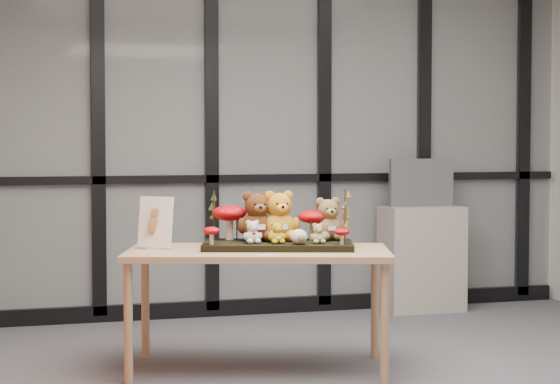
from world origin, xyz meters
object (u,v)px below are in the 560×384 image
object	(u,v)px
bear_pooh_yellow	(279,213)
bear_tan_back	(328,217)
mushroom_front_left	(212,235)
mushroom_front_right	(342,235)
mushroom_back_right	(313,223)
bear_beige_small	(318,232)
bear_white_bow	(252,231)
monitor	(421,183)
display_table	(258,261)
sign_holder	(156,225)
diorama_tray	(278,245)
bear_brown_medium	(257,214)
bear_small_yellow	(277,232)
mushroom_back_left	(229,221)
cabinet	(422,259)
plush_cream_hedgehog	(299,236)

from	to	relation	value
bear_pooh_yellow	bear_tan_back	world-z (taller)	bear_pooh_yellow
mushroom_front_left	mushroom_front_right	world-z (taller)	mushroom_front_left
mushroom_back_right	mushroom_front_right	xyz separation A→B (m)	(0.08, -0.28, -0.05)
bear_beige_small	mushroom_front_left	world-z (taller)	bear_beige_small
bear_pooh_yellow	bear_white_bow	bearing A→B (deg)	-134.46
bear_white_bow	monitor	world-z (taller)	monitor
display_table	sign_holder	distance (m)	0.64
mushroom_front_right	bear_beige_small	bearing A→B (deg)	145.71
display_table	monitor	world-z (taller)	monitor
diorama_tray	bear_white_bow	distance (m)	0.19
bear_beige_small	sign_holder	xyz separation A→B (m)	(-0.89, 0.32, 0.04)
bear_tan_back	sign_holder	size ratio (longest dim) A/B	0.92
display_table	mushroom_front_left	world-z (taller)	mushroom_front_left
display_table	bear_brown_medium	bearing A→B (deg)	95.40
bear_small_yellow	bear_white_bow	bearing A→B (deg)	176.32
mushroom_back_left	mushroom_back_right	bearing A→B (deg)	-17.92
bear_tan_back	mushroom_front_left	bearing A→B (deg)	-159.87
bear_small_yellow	mushroom_front_right	world-z (taller)	bear_small_yellow
mushroom_back_left	mushroom_back_right	distance (m)	0.50
bear_white_bow	mushroom_back_right	bearing A→B (deg)	29.70
sign_holder	cabinet	distance (m)	2.78
bear_small_yellow	cabinet	distance (m)	2.42
display_table	bear_brown_medium	distance (m)	0.29
bear_white_bow	plush_cream_hedgehog	bearing A→B (deg)	-10.70
bear_brown_medium	cabinet	bearing A→B (deg)	57.81
mushroom_back_right	cabinet	bearing A→B (deg)	47.57
display_table	mushroom_back_right	distance (m)	0.42
bear_brown_medium	bear_white_bow	bearing A→B (deg)	-98.40
diorama_tray	mushroom_back_right	distance (m)	0.27
display_table	mushroom_front_right	xyz separation A→B (m)	(0.44, -0.21, 0.16)
diorama_tray	mushroom_back_left	bearing A→B (deg)	156.51
bear_brown_medium	plush_cream_hedgehog	world-z (taller)	bear_brown_medium
sign_holder	mushroom_front_right	bearing A→B (deg)	15.42
bear_pooh_yellow	cabinet	bearing A→B (deg)	60.52
bear_white_bow	mushroom_front_left	distance (m)	0.24
plush_cream_hedgehog	display_table	bearing A→B (deg)	162.03
bear_beige_small	mushroom_back_left	distance (m)	0.57
bear_pooh_yellow	monitor	world-z (taller)	monitor
bear_tan_back	bear_white_bow	distance (m)	0.49
monitor	bear_white_bow	bearing A→B (deg)	-137.59
mushroom_back_left	monitor	xyz separation A→B (m)	(1.90, 1.42, 0.15)
bear_small_yellow	mushroom_back_left	xyz separation A→B (m)	(-0.21, 0.29, 0.05)
bear_pooh_yellow	sign_holder	xyz separation A→B (m)	(-0.72, 0.10, -0.06)
diorama_tray	monitor	size ratio (longest dim) A/B	1.65
bear_pooh_yellow	mushroom_back_right	world-z (taller)	bear_pooh_yellow
bear_beige_small	plush_cream_hedgehog	distance (m)	0.12
plush_cream_hedgehog	mushroom_back_right	xyz separation A→B (m)	(0.16, 0.22, 0.05)
plush_cream_hedgehog	mushroom_back_right	size ratio (longest dim) A/B	0.49
bear_small_yellow	sign_holder	distance (m)	0.71
mushroom_back_left	mushroom_front_right	world-z (taller)	mushroom_back_left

